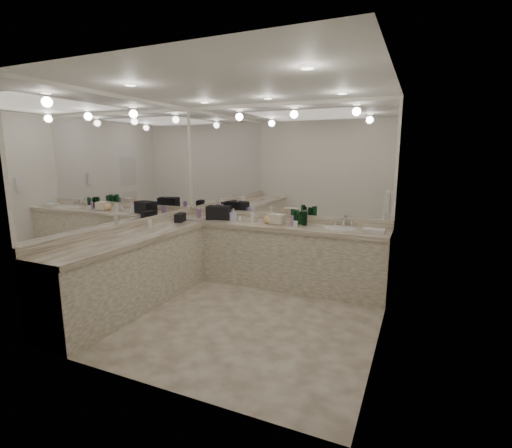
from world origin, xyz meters
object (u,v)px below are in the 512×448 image
at_px(soap_bottle_c, 268,218).
at_px(sink, 340,229).
at_px(cream_cosmetic_case, 276,219).
at_px(hand_towel, 374,230).
at_px(wall_phone, 387,202).
at_px(soap_bottle_b, 234,214).
at_px(black_toiletry_bag, 219,213).
at_px(soap_bottle_a, 223,211).

bearing_deg(soap_bottle_c, sink, 3.24).
height_order(sink, cream_cosmetic_case, cream_cosmetic_case).
bearing_deg(hand_towel, wall_phone, -69.15).
relative_size(sink, soap_bottle_b, 2.46).
bearing_deg(sink, black_toiletry_bag, -179.26).
bearing_deg(soap_bottle_a, wall_phone, -12.47).
bearing_deg(cream_cosmetic_case, soap_bottle_a, -174.23).
bearing_deg(hand_towel, soap_bottle_c, -179.28).
bearing_deg(black_toiletry_bag, sink, 0.74).
relative_size(black_toiletry_bag, hand_towel, 1.31).
height_order(cream_cosmetic_case, soap_bottle_a, soap_bottle_a).
relative_size(sink, soap_bottle_c, 2.63).
height_order(soap_bottle_a, soap_bottle_b, soap_bottle_a).
relative_size(hand_towel, soap_bottle_b, 1.49).
xyz_separation_m(black_toiletry_bag, soap_bottle_b, (0.25, 0.00, -0.01)).
bearing_deg(soap_bottle_a, sink, -1.04).
bearing_deg(wall_phone, sink, 140.43).
height_order(black_toiletry_bag, soap_bottle_c, black_toiletry_bag).
xyz_separation_m(sink, cream_cosmetic_case, (-0.90, -0.04, 0.07)).
relative_size(cream_cosmetic_case, hand_towel, 0.87).
height_order(sink, soap_bottle_b, soap_bottle_b).
distance_m(cream_cosmetic_case, soap_bottle_b, 0.69).
relative_size(sink, cream_cosmetic_case, 1.91).
height_order(wall_phone, hand_towel, wall_phone).
relative_size(sink, hand_towel, 1.65).
xyz_separation_m(sink, soap_bottle_b, (-1.59, -0.02, 0.09)).
bearing_deg(soap_bottle_c, soap_bottle_b, 176.07).
distance_m(wall_phone, cream_cosmetic_case, 1.62).
bearing_deg(soap_bottle_c, hand_towel, 0.72).
bearing_deg(cream_cosmetic_case, soap_bottle_b, -171.32).
relative_size(hand_towel, soap_bottle_c, 1.59).
height_order(wall_phone, soap_bottle_b, wall_phone).
bearing_deg(wall_phone, hand_towel, 110.85).
bearing_deg(black_toiletry_bag, hand_towel, -0.40).
height_order(wall_phone, soap_bottle_a, wall_phone).
bearing_deg(black_toiletry_bag, soap_bottle_b, 1.02).
bearing_deg(soap_bottle_c, cream_cosmetic_case, 9.18).
distance_m(hand_towel, soap_bottle_b, 2.02).
bearing_deg(soap_bottle_b, hand_towel, -0.58).
xyz_separation_m(wall_phone, black_toiletry_bag, (-2.44, 0.48, -0.35)).
bearing_deg(hand_towel, black_toiletry_bag, 179.60).
xyz_separation_m(hand_towel, soap_bottle_a, (-2.23, 0.07, 0.09)).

